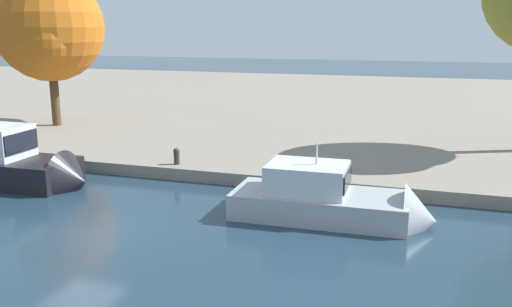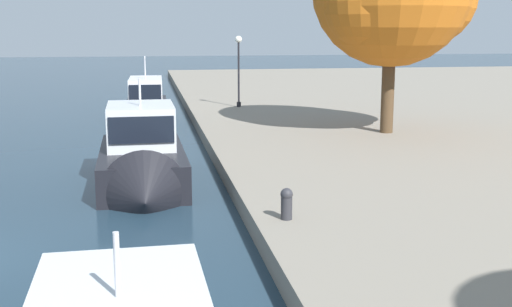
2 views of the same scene
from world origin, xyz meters
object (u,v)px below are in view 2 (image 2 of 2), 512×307
Objects in this scene: mooring_bollard_0 at (287,203)px; motor_yacht_0 at (146,110)px; lamp_post at (239,62)px; motor_yacht_1 at (143,165)px.

motor_yacht_0 is at bearing -171.50° from mooring_bollard_0.
lamp_post is (-0.73, 5.72, 2.77)m from motor_yacht_0.
lamp_post is at bearing 98.61° from motor_yacht_0.
motor_yacht_1 is at bearing -18.86° from lamp_post.
motor_yacht_1 is at bearing -151.17° from mooring_bollard_0.
motor_yacht_1 is 9.42× the size of mooring_bollard_0.
lamp_post reaches higher than mooring_bollard_0.
mooring_bollard_0 is at bearing 27.86° from motor_yacht_1.
mooring_bollard_0 is (6.71, 3.69, 0.28)m from motor_yacht_1.
lamp_post is (-24.07, 2.24, 2.34)m from mooring_bollard_0.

